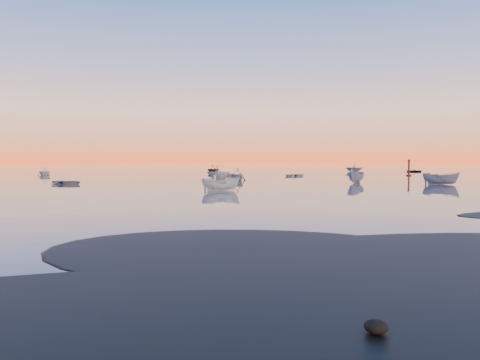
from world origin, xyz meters
name	(u,v)px	position (x,y,z in m)	size (l,w,h in m)	color
ground	(132,171)	(0.00, 100.00, 0.00)	(600.00, 600.00, 0.00)	#675C56
mud_lobes	(382,239)	(0.00, -1.00, 0.01)	(140.00, 6.00, 0.07)	black
moored_fleet	(161,179)	(0.00, 53.00, 0.00)	(124.00, 58.00, 1.20)	silver
boat_near_left	(67,184)	(-12.56, 42.75, 0.00)	(3.64, 1.52, 0.91)	slate
boat_near_center	(221,191)	(1.51, 26.18, 0.00)	(3.73, 1.58, 1.29)	silver
boat_near_right	(237,180)	(9.37, 45.91, 0.00)	(3.65, 1.64, 1.28)	slate
channel_marker	(409,169)	(44.03, 53.95, 1.24)	(0.89, 0.89, 3.15)	#46110F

